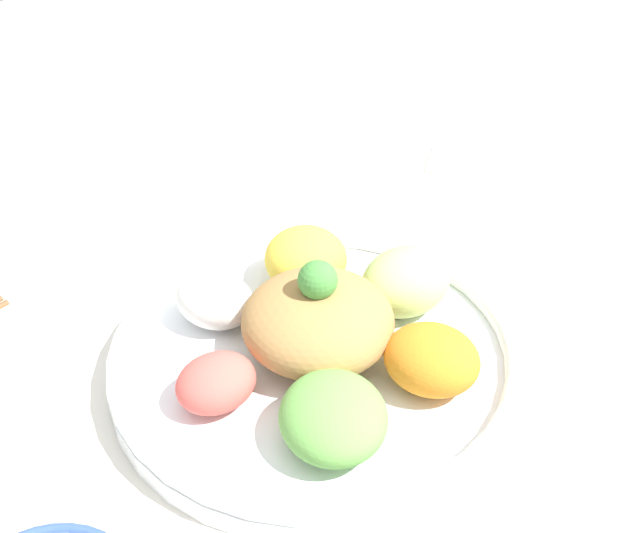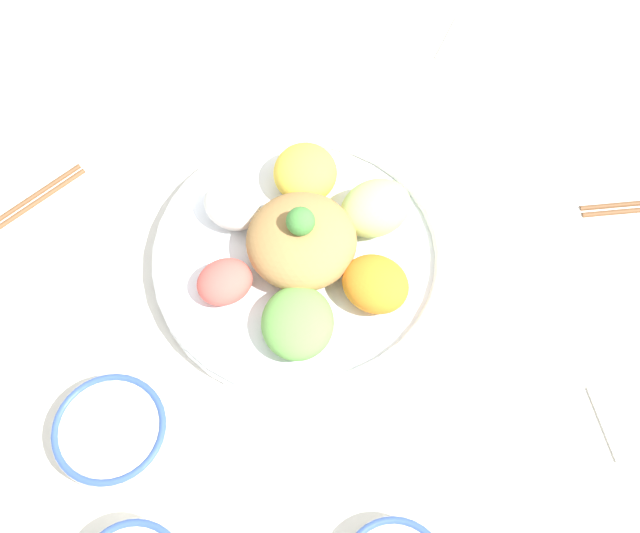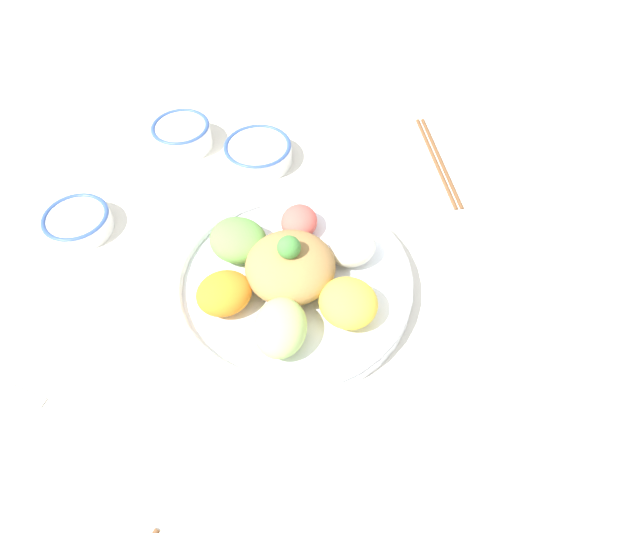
# 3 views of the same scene
# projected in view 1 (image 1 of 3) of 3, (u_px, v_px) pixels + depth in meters

# --- Properties ---
(ground_plane) EXTENTS (2.40, 2.40, 0.00)m
(ground_plane) POSITION_uv_depth(u_px,v_px,m) (306.00, 344.00, 0.67)
(ground_plane) COLOR silver
(salad_platter) EXTENTS (0.35, 0.35, 0.11)m
(salad_platter) POSITION_uv_depth(u_px,v_px,m) (322.00, 342.00, 0.63)
(salad_platter) COLOR white
(salad_platter) RESTS_ON ground_plane
(serving_spoon_extra) EXTENTS (0.09, 0.13, 0.01)m
(serving_spoon_extra) POSITION_uv_depth(u_px,v_px,m) (430.00, 170.00, 0.93)
(serving_spoon_extra) COLOR beige
(serving_spoon_extra) RESTS_ON ground_plane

